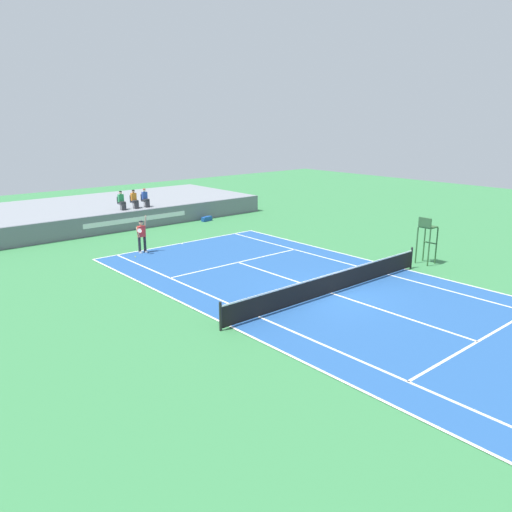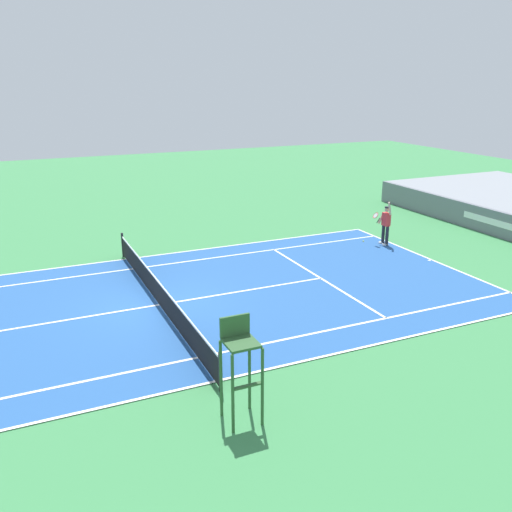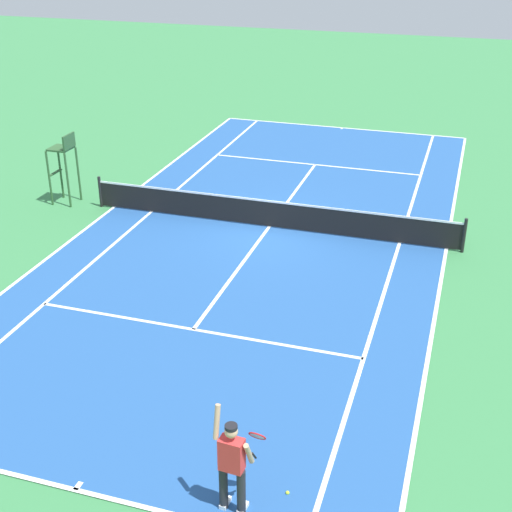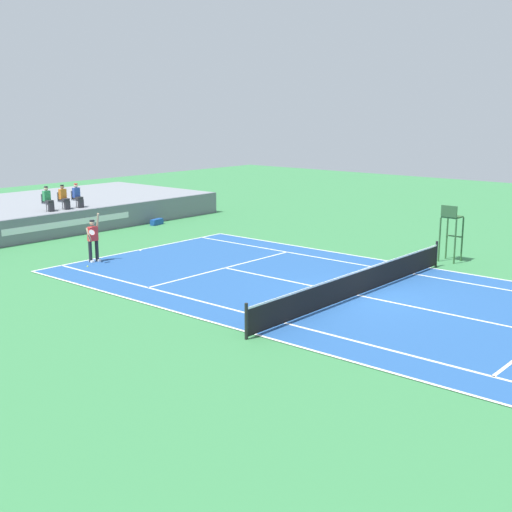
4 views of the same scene
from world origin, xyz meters
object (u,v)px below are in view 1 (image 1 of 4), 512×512
Objects in this scene: spectator_seated_0 at (122,201)px; tennis_player at (142,235)px; spectator_seated_1 at (134,199)px; spectator_seated_2 at (145,198)px; tennis_ball at (135,257)px; umpire_chair at (427,234)px; equipment_bag at (207,219)px.

tennis_player is at bearing -108.21° from spectator_seated_0.
spectator_seated_1 is at bearing 0.00° from spectator_seated_0.
spectator_seated_0 and spectator_seated_2 have the same top height.
tennis_ball is 0.03× the size of umpire_chair.
spectator_seated_0 is at bearing 112.80° from umpire_chair.
spectator_seated_0 is 0.52× the size of umpire_chair.
spectator_seated_1 is at bearing 61.96° from tennis_ball.
spectator_seated_2 is 8.03m from tennis_player.
spectator_seated_2 is (1.79, 0.00, 0.00)m from spectator_seated_0.
spectator_seated_1 is at bearing 110.23° from umpire_chair.
spectator_seated_1 is 19.56m from umpire_chair.
tennis_ball is at bearing -122.82° from spectator_seated_2.
spectator_seated_2 is at bearing 107.88° from umpire_chair.
spectator_seated_0 is 1.00× the size of spectator_seated_2.
spectator_seated_1 reaches higher than tennis_ball.
spectator_seated_0 is at bearing 67.92° from tennis_ball.
spectator_seated_2 reaches higher than umpire_chair.
tennis_ball is at bearing 134.72° from umpire_chair.
tennis_player reaches higher than tennis_ball.
spectator_seated_1 is (0.95, 0.00, 0.00)m from spectator_seated_0.
spectator_seated_0 reaches higher than tennis_player.
spectator_seated_0 and spectator_seated_1 have the same top height.
tennis_player is 2.19× the size of equipment_bag.
equipment_bag is (4.83, -1.71, -1.72)m from spectator_seated_1.
spectator_seated_2 is 18.60× the size of tennis_ball.
spectator_seated_1 reaches higher than umpire_chair.
tennis_player is 9.59m from equipment_bag.
spectator_seated_1 is 7.64m from tennis_player.
equipment_bag is (5.78, -1.71, -1.72)m from spectator_seated_0.
umpire_chair is (7.71, -18.35, -0.32)m from spectator_seated_0.
umpire_chair is (10.75, -10.86, 1.52)m from tennis_ball.
spectator_seated_2 reaches higher than equipment_bag.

